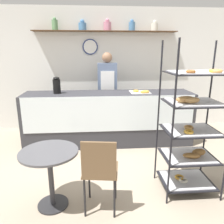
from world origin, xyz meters
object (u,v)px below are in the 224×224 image
Objects in this scene: cafe_table at (50,165)px; coffee_carafe at (57,85)px; pastry_rack at (191,128)px; person_worker at (107,90)px; cafe_chair at (100,168)px; donut_tray_counter at (141,92)px.

cafe_table is 2.28× the size of coffee_carafe.
pastry_rack is 2.36m from person_worker.
person_worker is 5.66× the size of coffee_carafe.
person_worker is 1.12m from coffee_carafe.
cafe_chair is (0.56, -0.16, 0.03)m from cafe_table.
person_worker is 2.49× the size of cafe_table.
donut_tray_counter is (1.39, 1.76, 0.50)m from cafe_table.
pastry_rack reaches higher than person_worker.
coffee_carafe is (-0.18, 1.81, 0.63)m from cafe_table.
donut_tray_counter reaches higher than cafe_chair.
donut_tray_counter is (1.57, -0.06, -0.13)m from coffee_carafe.
donut_tray_counter is (0.83, 1.91, 0.47)m from cafe_chair.
pastry_rack is at bearing -155.86° from cafe_chair.
pastry_rack reaches higher than cafe_chair.
person_worker is 2.52m from cafe_table.
person_worker is at bearing 71.45° from cafe_table.
cafe_chair is 2.92× the size of coffee_carafe.
pastry_rack is at bearing -41.08° from coffee_carafe.
pastry_rack is 1.74m from cafe_table.
donut_tray_counter is (-0.30, 1.57, 0.17)m from pastry_rack.
pastry_rack is 2.11× the size of cafe_chair.
cafe_table is at bearing -128.43° from donut_tray_counter.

